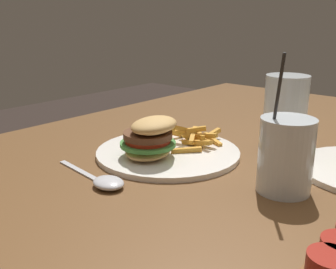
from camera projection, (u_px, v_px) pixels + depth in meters
dining_table at (238, 214)px, 0.74m from camera, size 1.57×1.08×0.77m
meal_plate_near at (162, 145)px, 0.76m from camera, size 0.28×0.28×0.09m
beer_glass at (285, 116)px, 0.79m from camera, size 0.09×0.09×0.15m
juice_glass at (285, 157)px, 0.61m from camera, size 0.08×0.08×0.22m
spoon at (106, 182)px, 0.64m from camera, size 0.05×0.18×0.02m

